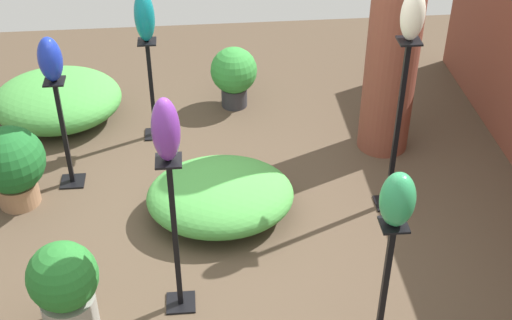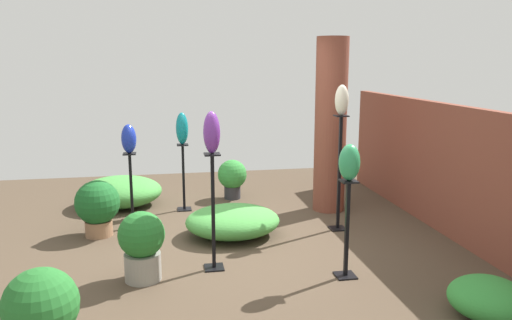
# 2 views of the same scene
# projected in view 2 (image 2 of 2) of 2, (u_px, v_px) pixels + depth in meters

# --- Properties ---
(ground_plane) EXTENTS (8.00, 8.00, 0.00)m
(ground_plane) POSITION_uv_depth(u_px,v_px,m) (228.00, 247.00, 5.81)
(ground_plane) COLOR #4C3D2D
(brick_wall_back) EXTENTS (5.60, 0.12, 1.62)m
(brick_wall_back) POSITION_uv_depth(u_px,v_px,m) (450.00, 170.00, 6.14)
(brick_wall_back) COLOR brown
(brick_wall_back) RESTS_ON ground
(brick_pillar) EXTENTS (0.45, 0.45, 2.46)m
(brick_pillar) POSITION_uv_depth(u_px,v_px,m) (330.00, 126.00, 7.05)
(brick_pillar) COLOR brown
(brick_pillar) RESTS_ON ground
(pedestal_teal) EXTENTS (0.20, 0.20, 0.97)m
(pedestal_teal) POSITION_uv_depth(u_px,v_px,m) (184.00, 180.00, 7.18)
(pedestal_teal) COLOR black
(pedestal_teal) RESTS_ON ground
(pedestal_jade) EXTENTS (0.20, 0.20, 0.99)m
(pedestal_jade) POSITION_uv_depth(u_px,v_px,m) (347.00, 234.00, 4.94)
(pedestal_jade) COLOR black
(pedestal_jade) RESTS_ON ground
(pedestal_violet) EXTENTS (0.20, 0.20, 1.22)m
(pedestal_violet) POSITION_uv_depth(u_px,v_px,m) (213.00, 217.00, 5.11)
(pedestal_violet) COLOR black
(pedestal_violet) RESTS_ON ground
(pedestal_ivory) EXTENTS (0.20, 0.20, 1.47)m
(pedestal_ivory) POSITION_uv_depth(u_px,v_px,m) (339.00, 178.00, 6.30)
(pedestal_ivory) COLOR black
(pedestal_ivory) RESTS_ON ground
(pedestal_cobalt) EXTENTS (0.20, 0.20, 0.99)m
(pedestal_cobalt) POSITION_uv_depth(u_px,v_px,m) (132.00, 194.00, 6.41)
(pedestal_cobalt) COLOR black
(pedestal_cobalt) RESTS_ON ground
(art_vase_teal) EXTENTS (0.18, 0.17, 0.45)m
(art_vase_teal) POSITION_uv_depth(u_px,v_px,m) (182.00, 128.00, 7.03)
(art_vase_teal) COLOR #0F727A
(art_vase_teal) RESTS_ON pedestal_teal
(art_vase_jade) EXTENTS (0.21, 0.20, 0.36)m
(art_vase_jade) POSITION_uv_depth(u_px,v_px,m) (349.00, 162.00, 4.80)
(art_vase_jade) COLOR #2D9356
(art_vase_jade) RESTS_ON pedestal_jade
(art_vase_violet) EXTENTS (0.18, 0.17, 0.42)m
(art_vase_violet) POSITION_uv_depth(u_px,v_px,m) (212.00, 133.00, 4.94)
(art_vase_violet) COLOR #6B2D8C
(art_vase_violet) RESTS_ON pedestal_violet
(art_vase_ivory) EXTENTS (0.16, 0.17, 0.37)m
(art_vase_ivory) POSITION_uv_depth(u_px,v_px,m) (342.00, 100.00, 6.11)
(art_vase_ivory) COLOR beige
(art_vase_ivory) RESTS_ON pedestal_ivory
(art_vase_cobalt) EXTENTS (0.19, 0.19, 0.37)m
(art_vase_cobalt) POSITION_uv_depth(u_px,v_px,m) (129.00, 139.00, 6.27)
(art_vase_cobalt) COLOR #192D9E
(art_vase_cobalt) RESTS_ON pedestal_cobalt
(potted_plant_front_left) EXTENTS (0.45, 0.45, 0.62)m
(potted_plant_front_left) POSITION_uv_depth(u_px,v_px,m) (232.00, 176.00, 7.79)
(potted_plant_front_left) COLOR #2D2D33
(potted_plant_front_left) RESTS_ON ground
(potted_plant_walkway_edge) EXTENTS (0.51, 0.51, 0.76)m
(potted_plant_walkway_edge) POSITION_uv_depth(u_px,v_px,m) (42.00, 316.00, 3.41)
(potted_plant_walkway_edge) COLOR #B25B38
(potted_plant_walkway_edge) RESTS_ON ground
(potted_plant_mid_left) EXTENTS (0.54, 0.54, 0.70)m
(potted_plant_mid_left) POSITION_uv_depth(u_px,v_px,m) (98.00, 205.00, 6.12)
(potted_plant_mid_left) COLOR #936B4C
(potted_plant_mid_left) RESTS_ON ground
(potted_plant_near_pillar) EXTENTS (0.46, 0.46, 0.70)m
(potted_plant_near_pillar) POSITION_uv_depth(u_px,v_px,m) (142.00, 243.00, 4.88)
(potted_plant_near_pillar) COLOR gray
(potted_plant_near_pillar) RESTS_ON ground
(foliage_bed_east) EXTENTS (1.10, 1.22, 0.44)m
(foliage_bed_east) POSITION_uv_depth(u_px,v_px,m) (120.00, 192.00, 7.41)
(foliage_bed_east) COLOR #479942
(foliage_bed_east) RESTS_ON ground
(foliage_bed_west) EXTENTS (0.65, 0.66, 0.34)m
(foliage_bed_west) POSITION_uv_depth(u_px,v_px,m) (488.00, 298.00, 4.21)
(foliage_bed_west) COLOR #338C38
(foliage_bed_west) RESTS_ON ground
(foliage_bed_center) EXTENTS (0.99, 1.17, 0.37)m
(foliage_bed_center) POSITION_uv_depth(u_px,v_px,m) (233.00, 221.00, 6.16)
(foliage_bed_center) COLOR #479942
(foliage_bed_center) RESTS_ON ground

